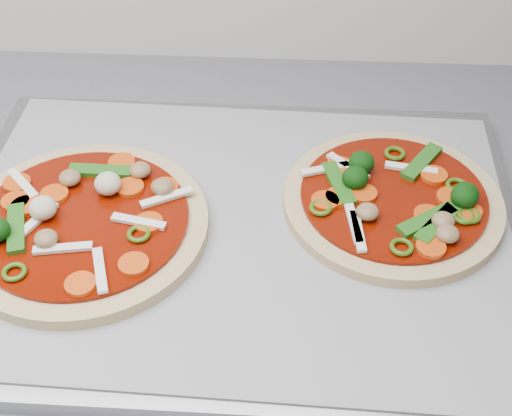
{
  "coord_description": "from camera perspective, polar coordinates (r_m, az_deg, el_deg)",
  "views": [
    {
      "loc": [
        0.27,
        0.84,
        1.36
      ],
      "look_at": [
        0.25,
        1.3,
        0.93
      ],
      "focal_mm": 50.0,
      "sensor_mm": 36.0,
      "label": 1
    }
  ],
  "objects": [
    {
      "name": "baking_tray",
      "position": [
        0.64,
        -1.66,
        -1.95
      ],
      "size": [
        0.51,
        0.38,
        0.02
      ],
      "primitive_type": "cube",
      "rotation": [
        0.0,
        0.0,
        -0.01
      ],
      "color": "gray",
      "rests_on": "countertop"
    },
    {
      "name": "parchment",
      "position": [
        0.63,
        -1.68,
        -1.35
      ],
      "size": [
        0.49,
        0.37,
        0.0
      ],
      "primitive_type": "cube",
      "rotation": [
        0.0,
        0.0,
        -0.03
      ],
      "color": "gray",
      "rests_on": "baking_tray"
    },
    {
      "name": "pizza_left",
      "position": [
        0.63,
        -13.69,
        -1.16
      ],
      "size": [
        0.24,
        0.24,
        0.04
      ],
      "rotation": [
        0.0,
        0.0,
        0.13
      ],
      "color": "tan",
      "rests_on": "parchment"
    },
    {
      "name": "pizza_right",
      "position": [
        0.65,
        11.08,
        0.64
      ],
      "size": [
        0.21,
        0.21,
        0.03
      ],
      "rotation": [
        0.0,
        0.0,
        0.08
      ],
      "color": "tan",
      "rests_on": "parchment"
    }
  ]
}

